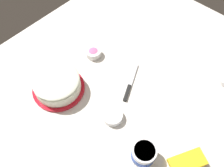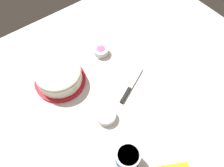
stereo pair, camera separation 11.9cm
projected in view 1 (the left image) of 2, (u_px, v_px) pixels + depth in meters
ground_plane at (140, 86)px, 1.22m from camera, size 1.54×1.54×0.00m
frosted_cake at (57, 84)px, 1.17m from camera, size 0.26×0.26×0.10m
frosting_tub at (144, 153)px, 0.99m from camera, size 0.10×0.10×0.09m
spreading_knife at (130, 85)px, 1.22m from camera, size 0.22×0.12×0.01m
sprinkle_bowl_pink at (93, 53)px, 1.32m from camera, size 0.08×0.08×0.04m
sprinkle_bowl_orange at (113, 116)px, 1.11m from camera, size 0.09×0.09×0.03m
candy_box_lower at (187, 162)px, 1.00m from camera, size 0.17×0.14×0.02m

